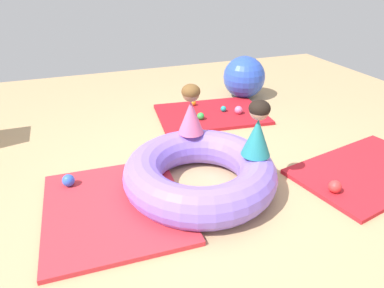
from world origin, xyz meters
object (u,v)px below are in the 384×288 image
object	(u,v)px
inflatable_cushion	(200,173)
play_ball_pink	(239,110)
play_ball_blue	(68,180)
child_in_pink	(191,110)
play_ball_red	(335,187)
play_ball_yellow	(150,168)
play_ball_teal	(223,109)
child_in_teal	(258,129)
exercise_ball_large	(244,77)
play_ball_orange	(193,103)
play_ball_green	(201,116)

from	to	relation	value
inflatable_cushion	play_ball_pink	xyz separation A→B (m)	(1.06, 1.35, -0.07)
play_ball_pink	play_ball_blue	bearing A→B (deg)	-155.58
child_in_pink	play_ball_red	size ratio (longest dim) A/B	4.37
play_ball_blue	play_ball_yellow	bearing A→B (deg)	-1.62
play_ball_teal	play_ball_red	size ratio (longest dim) A/B	0.69
play_ball_pink	play_ball_blue	distance (m)	2.34
child_in_teal	exercise_ball_large	world-z (taller)	child_in_teal
exercise_ball_large	child_in_pink	bearing A→B (deg)	-131.74
play_ball_pink	play_ball_blue	xyz separation A→B (m)	(-2.13, -0.97, 0.00)
inflatable_cushion	play_ball_pink	world-z (taller)	inflatable_cushion
play_ball_pink	exercise_ball_large	bearing A→B (deg)	58.18
child_in_teal	child_in_pink	world-z (taller)	child_in_teal
inflatable_cushion	play_ball_yellow	size ratio (longest dim) A/B	16.25
child_in_teal	play_ball_orange	bearing A→B (deg)	-136.12
inflatable_cushion	play_ball_orange	xyz separation A→B (m)	(0.61, 1.83, -0.09)
child_in_teal	play_ball_blue	distance (m)	1.68
play_ball_teal	play_ball_blue	world-z (taller)	play_ball_blue
exercise_ball_large	play_ball_blue	bearing A→B (deg)	-147.45
play_ball_teal	play_ball_orange	world-z (taller)	play_ball_orange
play_ball_pink	exercise_ball_large	size ratio (longest dim) A/B	0.17
play_ball_teal	play_ball_orange	bearing A→B (deg)	131.45
play_ball_blue	exercise_ball_large	size ratio (longest dim) A/B	0.18
play_ball_pink	play_ball_blue	world-z (taller)	play_ball_blue
inflatable_cushion	exercise_ball_large	bearing A→B (deg)	53.92
inflatable_cushion	exercise_ball_large	xyz separation A→B (m)	(1.46, 2.00, 0.13)
play_ball_orange	exercise_ball_large	xyz separation A→B (m)	(0.85, 0.18, 0.22)
child_in_pink	play_ball_teal	world-z (taller)	child_in_pink
play_ball_yellow	play_ball_blue	distance (m)	0.72
play_ball_blue	play_ball_green	size ratio (longest dim) A/B	1.21
child_in_teal	play_ball_red	size ratio (longest dim) A/B	4.42
play_ball_orange	play_ball_green	size ratio (longest dim) A/B	0.91
play_ball_orange	play_ball_red	bearing A→B (deg)	-79.55
inflatable_cushion	play_ball_red	size ratio (longest dim) A/B	12.06
play_ball_red	child_in_teal	bearing A→B (deg)	148.36
play_ball_orange	play_ball_yellow	bearing A→B (deg)	-123.50
child_in_teal	play_ball_orange	distance (m)	2.02
inflatable_cushion	play_ball_green	xyz separation A→B (m)	(0.53, 1.35, -0.08)
inflatable_cushion	play_ball_pink	bearing A→B (deg)	52.02
child_in_teal	exercise_ball_large	xyz separation A→B (m)	(1.01, 2.13, -0.27)
play_ball_yellow	child_in_teal	bearing A→B (deg)	-31.19
inflatable_cushion	play_ball_green	bearing A→B (deg)	68.46
play_ball_pink	inflatable_cushion	bearing A→B (deg)	-127.98
play_ball_blue	play_ball_orange	world-z (taller)	play_ball_blue
child_in_teal	play_ball_red	bearing A→B (deg)	106.80
play_ball_teal	play_ball_green	xyz separation A→B (m)	(-0.38, -0.14, 0.01)
play_ball_yellow	exercise_ball_large	distance (m)	2.46
play_ball_red	play_ball_blue	xyz separation A→B (m)	(-2.11, 0.87, -0.00)
play_ball_red	play_ball_blue	size ratio (longest dim) A/B	1.01
exercise_ball_large	play_ball_yellow	bearing A→B (deg)	-138.00
play_ball_teal	play_ball_orange	size ratio (longest dim) A/B	0.93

